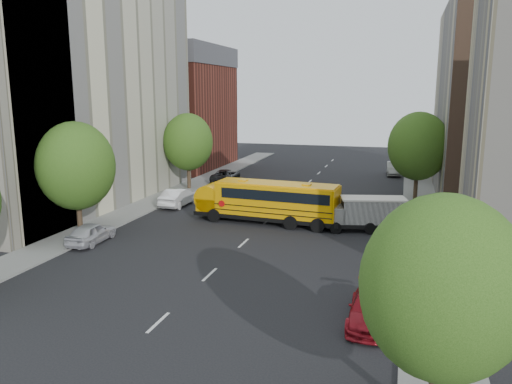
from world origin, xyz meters
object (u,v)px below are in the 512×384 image
at_px(street_tree_1, 76,166).
at_px(street_tree_4, 418,146).
at_px(street_tree_5, 416,138).
at_px(street_tree_2, 188,142).
at_px(parked_car_1, 179,197).
at_px(parked_car_2, 226,176).
at_px(safari_truck, 367,213).
at_px(street_tree_3, 443,288).
at_px(parked_car_3, 371,308).
at_px(school_bus, 266,200).
at_px(parked_car_0, 91,233).
at_px(parked_car_4, 391,204).
at_px(parked_car_5, 394,169).

relative_size(street_tree_1, street_tree_4, 0.98).
bearing_deg(street_tree_5, street_tree_2, -151.39).
height_order(parked_car_1, parked_car_2, parked_car_1).
relative_size(street_tree_2, parked_car_2, 1.49).
xyz_separation_m(street_tree_1, street_tree_2, (0.00, 18.00, -0.12)).
xyz_separation_m(parked_car_1, parked_car_2, (0.00, 11.97, -0.06)).
height_order(street_tree_2, safari_truck, street_tree_2).
xyz_separation_m(street_tree_3, street_tree_4, (0.00, 32.00, 0.62)).
xyz_separation_m(street_tree_5, parked_car_2, (-19.80, -7.16, -3.98)).
distance_m(street_tree_2, parked_car_3, 32.47).
height_order(street_tree_3, school_bus, street_tree_3).
distance_m(street_tree_2, street_tree_4, 22.00).
relative_size(street_tree_4, parked_car_2, 1.57).
relative_size(street_tree_3, parked_car_1, 1.50).
height_order(safari_truck, parked_car_0, safari_truck).
height_order(school_bus, parked_car_3, school_bus).
relative_size(street_tree_4, street_tree_5, 1.08).
bearing_deg(school_bus, street_tree_1, -141.51).
height_order(street_tree_1, parked_car_0, street_tree_1).
bearing_deg(parked_car_4, street_tree_3, -87.99).
height_order(parked_car_0, parked_car_1, parked_car_1).
xyz_separation_m(street_tree_3, parked_car_5, (-2.20, 47.16, -3.69)).
xyz_separation_m(street_tree_1, parked_car_3, (19.80, -7.39, -4.29)).
xyz_separation_m(parked_car_1, parked_car_4, (17.81, 3.13, -0.13)).
height_order(school_bus, parked_car_5, school_bus).
bearing_deg(parked_car_3, parked_car_0, 160.90).
relative_size(school_bus, parked_car_5, 2.46).
bearing_deg(parked_car_3, school_bus, 121.02).
distance_m(parked_car_0, parked_car_2, 23.67).
height_order(street_tree_1, street_tree_3, street_tree_1).
relative_size(street_tree_3, parked_car_0, 1.73).
distance_m(street_tree_4, school_bus, 15.52).
height_order(street_tree_2, parked_car_1, street_tree_2).
bearing_deg(parked_car_4, parked_car_5, 88.59).
height_order(street_tree_4, parked_car_5, street_tree_4).
distance_m(parked_car_1, parked_car_3, 25.36).
bearing_deg(parked_car_1, safari_truck, 169.38).
bearing_deg(street_tree_4, school_bus, -136.26).
xyz_separation_m(parked_car_0, parked_car_4, (18.61, 14.82, -0.05)).
bearing_deg(parked_car_4, street_tree_4, 61.51).
distance_m(parked_car_2, parked_car_4, 19.89).
xyz_separation_m(street_tree_3, parked_car_0, (-20.60, 13.19, -3.76)).
distance_m(street_tree_4, parked_car_0, 28.24).
height_order(street_tree_5, safari_truck, street_tree_5).
bearing_deg(street_tree_2, parked_car_4, -11.28).
distance_m(street_tree_1, parked_car_5, 38.84).
bearing_deg(parked_car_3, safari_truck, 95.63).
xyz_separation_m(street_tree_4, parked_car_0, (-20.60, -18.81, -4.38)).
distance_m(parked_car_0, parked_car_1, 11.71).
bearing_deg(parked_car_5, parked_car_2, -153.25).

